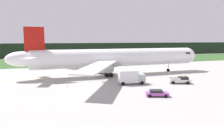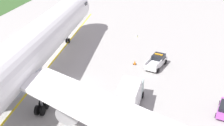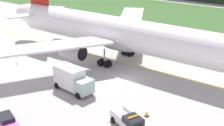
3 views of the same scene
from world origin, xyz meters
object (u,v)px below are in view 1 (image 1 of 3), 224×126
object	(u,v)px
ops_pickup_truck	(180,80)
catering_truck	(131,77)
airliner	(114,58)
staff_car	(157,93)
apron_cone	(173,79)

from	to	relation	value
ops_pickup_truck	catering_truck	distance (m)	12.72
ops_pickup_truck	catering_truck	bearing A→B (deg)	166.14
airliner	catering_truck	distance (m)	14.48
airliner	staff_car	distance (m)	26.03
ops_pickup_truck	catering_truck	world-z (taller)	catering_truck
apron_cone	ops_pickup_truck	bearing A→B (deg)	-92.22
airliner	ops_pickup_truck	world-z (taller)	airliner
apron_cone	catering_truck	bearing A→B (deg)	-177.66
airliner	apron_cone	size ratio (longest dim) A/B	87.11
airliner	apron_cone	bearing A→B (deg)	-48.06
staff_car	apron_cone	distance (m)	16.85
apron_cone	staff_car	bearing A→B (deg)	-134.25
airliner	staff_car	xyz separation A→B (m)	(0.43, -25.62, -4.57)
ops_pickup_truck	apron_cone	xyz separation A→B (m)	(0.14, 3.55, -0.56)
airliner	catering_truck	world-z (taller)	airliner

